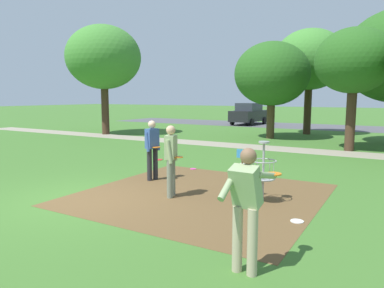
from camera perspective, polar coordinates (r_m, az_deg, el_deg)
The scene contains 17 objects.
ground_plane at distance 8.81m, azimuth -17.80°, elevation -8.45°, with size 160.00×160.00×0.00m, color #3D6B28.
dirt_tee_pad at distance 8.82m, azimuth 1.39°, elevation -8.03°, with size 5.50×5.40×0.01m, color brown.
disc_golf_basket at distance 8.23m, azimuth 10.94°, elevation -3.93°, with size 0.98×0.58×1.39m.
player_foreground_watching at distance 8.43m, azimuth -3.36°, elevation -2.06°, with size 0.44×0.50×1.71m.
player_throwing at distance 4.85m, azimuth 8.65°, elevation -9.18°, with size 0.53×1.09×1.71m.
player_waiting_left at distance 10.19m, azimuth -6.36°, elevation -0.42°, with size 0.43×0.49×1.71m.
frisbee_near_basket at distance 12.85m, azimuth 8.23°, elevation -3.12°, with size 0.26×0.26×0.02m, color white.
frisbee_mid_grass at distance 7.27m, azimuth 16.41°, elevation -11.74°, with size 0.25×0.25×0.02m, color white.
frisbee_far_left at distance 11.81m, azimuth 0.18°, elevation -3.99°, with size 0.21×0.21×0.02m, color #E53D99.
frisbee_scattered_a at distance 13.58m, azimuth -5.25°, elevation -2.50°, with size 0.25×0.25×0.02m, color red.
tree_near_right at distance 23.45m, azimuth -13.93°, elevation 13.22°, with size 4.62×4.62×6.77m.
tree_mid_left at distance 20.93m, azimuth 12.63°, elevation 10.83°, with size 4.20×4.20×5.43m.
tree_mid_right at distance 17.21m, azimuth 24.44°, elevation 11.90°, with size 3.30×3.30×5.32m.
tree_far_left at distance 23.94m, azimuth 18.27°, elevation 12.61°, with size 4.41×4.41×6.54m.
parking_lot_strip at distance 30.21m, azimuth 18.20°, elevation 2.68°, with size 36.00×6.00×0.01m, color #4C4C51.
parked_car_leftmost at distance 31.13m, azimuth 9.04°, elevation 4.79°, with size 2.17×4.30×1.84m.
gravel_path at distance 17.39m, azimuth 8.65°, elevation -0.37°, with size 40.00×1.69×0.00m, color gray.
Camera 1 is at (6.38, -5.59, 2.38)m, focal length 33.43 mm.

